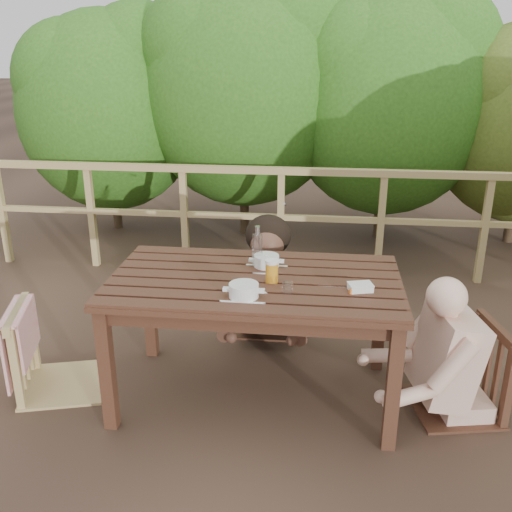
# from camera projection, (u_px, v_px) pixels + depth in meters

# --- Properties ---
(ground) EXTENTS (60.00, 60.00, 0.00)m
(ground) POSITION_uv_depth(u_px,v_px,m) (255.00, 394.00, 3.57)
(ground) COLOR #4B3527
(ground) RESTS_ON ground
(table) EXTENTS (1.67, 0.94, 0.77)m
(table) POSITION_uv_depth(u_px,v_px,m) (255.00, 339.00, 3.44)
(table) COLOR #3B2116
(table) RESTS_ON ground
(chair_left) EXTENTS (0.64, 0.64, 1.04)m
(chair_left) POSITION_uv_depth(u_px,v_px,m) (56.00, 312.00, 3.48)
(chair_left) COLOR tan
(chair_left) RESTS_ON ground
(chair_far) EXTENTS (0.46, 0.46, 0.90)m
(chair_far) POSITION_uv_depth(u_px,v_px,m) (270.00, 273.00, 4.24)
(chair_far) COLOR #3B2116
(chair_far) RESTS_ON ground
(chair_right) EXTENTS (0.58, 0.58, 1.00)m
(chair_right) POSITION_uv_depth(u_px,v_px,m) (462.00, 333.00, 3.27)
(chair_right) COLOR #3B2116
(chair_right) RESTS_ON ground
(woman) EXTENTS (0.59, 0.72, 1.43)m
(woman) POSITION_uv_depth(u_px,v_px,m) (270.00, 238.00, 4.17)
(woman) COLOR black
(woman) RESTS_ON ground
(diner_right) EXTENTS (0.78, 0.68, 1.39)m
(diner_right) POSITION_uv_depth(u_px,v_px,m) (472.00, 302.00, 3.20)
(diner_right) COLOR #DBAB95
(diner_right) RESTS_ON ground
(railing) EXTENTS (5.60, 0.10, 1.01)m
(railing) POSITION_uv_depth(u_px,v_px,m) (281.00, 222.00, 5.25)
(railing) COLOR tan
(railing) RESTS_ON ground
(hedge_row) EXTENTS (6.60, 1.60, 3.80)m
(hedge_row) POSITION_uv_depth(u_px,v_px,m) (331.00, 57.00, 5.84)
(hedge_row) COLOR #2A5918
(hedge_row) RESTS_ON ground
(soup_near) EXTENTS (0.27, 0.27, 0.09)m
(soup_near) POSITION_uv_depth(u_px,v_px,m) (244.00, 292.00, 3.04)
(soup_near) COLOR white
(soup_near) RESTS_ON table
(soup_far) EXTENTS (0.26, 0.26, 0.09)m
(soup_far) POSITION_uv_depth(u_px,v_px,m) (266.00, 262.00, 3.45)
(soup_far) COLOR silver
(soup_far) RESTS_ON table
(beer_glass) EXTENTS (0.08, 0.08, 0.15)m
(beer_glass) POSITION_uv_depth(u_px,v_px,m) (272.00, 272.00, 3.22)
(beer_glass) COLOR orange
(beer_glass) RESTS_ON table
(bottle) EXTENTS (0.06, 0.06, 0.26)m
(bottle) POSITION_uv_depth(u_px,v_px,m) (258.00, 247.00, 3.44)
(bottle) COLOR white
(bottle) RESTS_ON table
(tumbler) EXTENTS (0.06, 0.06, 0.07)m
(tumbler) POSITION_uv_depth(u_px,v_px,m) (288.00, 289.00, 3.10)
(tumbler) COLOR silver
(tumbler) RESTS_ON table
(butter_tub) EXTENTS (0.15, 0.12, 0.06)m
(butter_tub) POSITION_uv_depth(u_px,v_px,m) (360.00, 288.00, 3.12)
(butter_tub) COLOR silver
(butter_tub) RESTS_ON table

